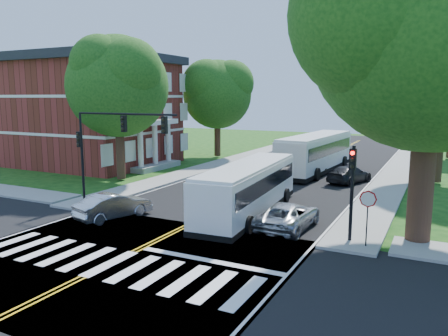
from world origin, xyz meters
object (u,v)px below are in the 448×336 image
Objects in this scene: bus_follow at (316,152)px; hatchback at (114,206)px; signal_nw at (110,137)px; signal_ne at (352,181)px; suv at (288,215)px; dark_sedan at (349,174)px; bus_lead at (249,188)px.

hatchback is (-6.01, -20.18, -1.08)m from bus_follow.
signal_nw reaches higher than bus_follow.
signal_ne reaches higher than suv.
suv reaches higher than dark_sedan.
signal_ne reaches higher than bus_lead.
signal_ne is 0.33× the size of bus_follow.
bus_follow is at bearing 68.10° from signal_nw.
hatchback reaches higher than suv.
signal_ne is at bearing 113.11° from bus_follow.
signal_nw is 1.65× the size of hatchback.
signal_nw reaches higher than bus_lead.
signal_nw is at bearing -179.95° from signal_ne.
bus_lead reaches higher than suv.
signal_nw is at bearing 71.71° from bus_follow.
hatchback is at bearing 29.26° from bus_lead.
signal_nw is at bearing 14.32° from bus_lead.
signal_nw is 14.13m from signal_ne.
suv is (9.30, 2.57, -0.03)m from hatchback.
bus_lead is at bearing 94.93° from bus_follow.
bus_follow reaches higher than suv.
bus_lead is 12.76m from dark_sedan.
dark_sedan is at bearing 138.46° from bus_follow.
signal_ne is 12.89m from hatchback.
bus_lead reaches higher than hatchback.
bus_lead is 2.35× the size of suv.
dark_sedan is (11.17, 14.88, -3.69)m from signal_nw.
suv is at bearing 5.24° from signal_nw.
bus_lead is 0.87× the size of bus_follow.
signal_nw is 18.97m from dark_sedan.
bus_follow is at bearing -92.60° from bus_lead.
signal_ne is 1.02× the size of hatchback.
bus_lead is at bearing -130.15° from hatchback.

